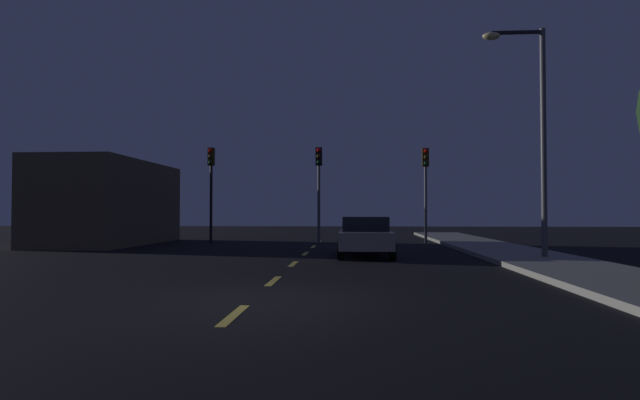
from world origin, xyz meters
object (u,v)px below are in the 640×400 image
(car_stopped_ahead, at_px, (365,236))
(street_lamp_right, at_px, (534,121))
(traffic_signal_right, at_px, (426,177))
(traffic_signal_left, at_px, (211,176))
(traffic_signal_center, at_px, (319,176))

(car_stopped_ahead, xyz_separation_m, street_lamp_right, (5.30, -1.60, 3.71))
(street_lamp_right, bearing_deg, traffic_signal_right, 104.00)
(traffic_signal_left, bearing_deg, traffic_signal_right, -0.00)
(street_lamp_right, bearing_deg, traffic_signal_left, 145.90)
(traffic_signal_center, height_order, car_stopped_ahead, traffic_signal_center)
(traffic_signal_center, relative_size, traffic_signal_right, 1.02)
(traffic_signal_left, height_order, car_stopped_ahead, traffic_signal_left)
(traffic_signal_left, height_order, traffic_signal_center, traffic_signal_left)
(traffic_signal_right, height_order, car_stopped_ahead, traffic_signal_right)
(car_stopped_ahead, bearing_deg, traffic_signal_center, 106.59)
(traffic_signal_center, bearing_deg, traffic_signal_right, -0.00)
(traffic_signal_left, xyz_separation_m, traffic_signal_right, (10.70, -0.00, -0.07))
(traffic_signal_left, xyz_separation_m, car_stopped_ahead, (7.57, -7.11, -2.65))
(traffic_signal_center, xyz_separation_m, car_stopped_ahead, (2.12, -7.11, -2.63))
(traffic_signal_right, bearing_deg, car_stopped_ahead, -113.76)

